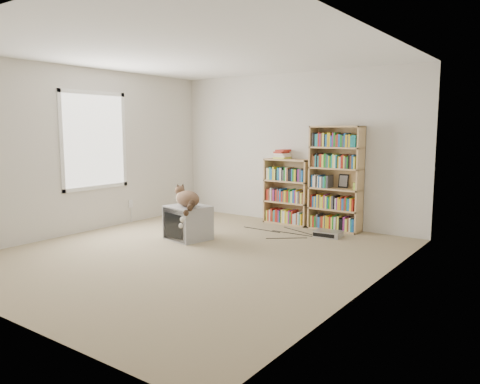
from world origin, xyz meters
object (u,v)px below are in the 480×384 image
Objects in this scene: dvd_player at (328,234)px; crt_tv at (188,223)px; bookcase_tall at (336,181)px; bookcase_short at (288,194)px; cat at (187,201)px.

crt_tv is at bearing -144.91° from dvd_player.
bookcase_short is (-0.85, 0.00, -0.28)m from bookcase_tall.
dvd_player is at bearing -27.40° from bookcase_short.
crt_tv is 1.09× the size of cat.
dvd_player is at bearing -76.19° from bookcase_tall.
dvd_player is at bearing 50.73° from crt_tv.
cat is 1.99m from bookcase_short.
crt_tv is 0.35m from cat.
cat reaches higher than dvd_player.
crt_tv is 1.67× the size of dvd_player.
cat is 0.36× the size of bookcase_tall.
dvd_player is (1.58, 1.32, -0.20)m from crt_tv.
crt_tv is 0.40× the size of bookcase_tall.
bookcase_short is at bearing 90.26° from cat.
cat is 1.53× the size of dvd_player.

